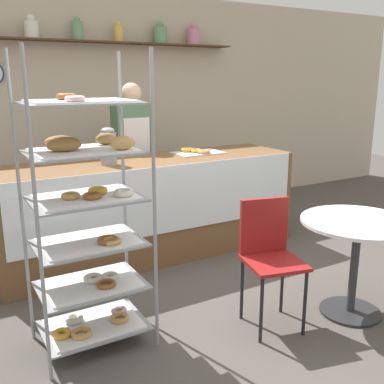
# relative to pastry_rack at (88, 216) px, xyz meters

# --- Properties ---
(ground_plane) EXTENTS (14.00, 14.00, 0.00)m
(ground_plane) POSITION_rel_pastry_rack_xyz_m (0.99, -0.02, -0.88)
(ground_plane) COLOR #4C4742
(back_wall) EXTENTS (10.00, 0.30, 2.70)m
(back_wall) POSITION_rel_pastry_rack_xyz_m (0.99, 2.67, 0.49)
(back_wall) COLOR beige
(back_wall) RESTS_ON ground_plane
(display_counter) EXTENTS (2.91, 0.77, 0.96)m
(display_counter) POSITION_rel_pastry_rack_xyz_m (0.99, 1.22, -0.40)
(display_counter) COLOR brown
(display_counter) RESTS_ON ground_plane
(pastry_rack) EXTENTS (0.71, 0.52, 1.88)m
(pastry_rack) POSITION_rel_pastry_rack_xyz_m (0.00, 0.00, 0.00)
(pastry_rack) COLOR gray
(pastry_rack) RESTS_ON ground_plane
(person_worker) EXTENTS (0.40, 0.23, 1.67)m
(person_worker) POSITION_rel_pastry_rack_xyz_m (1.05, 1.77, 0.04)
(person_worker) COLOR #282833
(person_worker) RESTS_ON ground_plane
(cafe_table) EXTENTS (0.81, 0.81, 0.73)m
(cafe_table) POSITION_rel_pastry_rack_xyz_m (1.79, -0.59, -0.33)
(cafe_table) COLOR #262628
(cafe_table) RESTS_ON ground_plane
(cafe_chair) EXTENTS (0.46, 0.46, 0.90)m
(cafe_chair) POSITION_rel_pastry_rack_xyz_m (1.17, -0.36, -0.32)
(cafe_chair) COLOR black
(cafe_chair) RESTS_ON ground_plane
(coffee_carafe) EXTENTS (0.14, 0.14, 0.33)m
(coffee_carafe) POSITION_rel_pastry_rack_xyz_m (0.56, 1.15, 0.24)
(coffee_carafe) COLOR gray
(coffee_carafe) RESTS_ON display_counter
(donut_tray_counter) EXTENTS (0.50, 0.34, 0.05)m
(donut_tray_counter) POSITION_rel_pastry_rack_xyz_m (1.55, 1.29, 0.10)
(donut_tray_counter) COLOR silver
(donut_tray_counter) RESTS_ON display_counter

